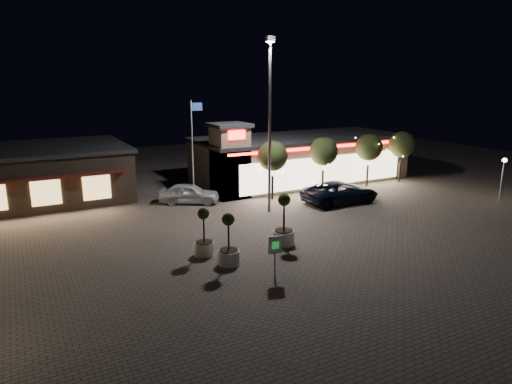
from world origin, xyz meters
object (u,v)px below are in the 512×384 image
white_sedan (189,193)px  planter_mid (229,249)px  planter_left (204,241)px  valet_sign (275,248)px  pickup_truck (340,192)px

white_sedan → planter_mid: bearing=-161.9°
planter_left → valet_sign: (2.06, -4.25, 0.62)m
planter_left → planter_mid: bearing=-69.6°
pickup_truck → planter_left: bearing=112.0°
pickup_truck → planter_mid: (-12.94, -7.06, -0.00)m
pickup_truck → planter_left: planter_left is taller
white_sedan → valet_sign: size_ratio=2.23×
white_sedan → planter_mid: (-2.36, -12.57, 0.08)m
planter_mid → valet_sign: (1.39, -2.45, 0.59)m
white_sedan → planter_left: size_ratio=1.70×
pickup_truck → planter_left: size_ratio=2.29×
planter_left → white_sedan: bearing=74.3°
white_sedan → planter_mid: 12.79m
white_sedan → planter_left: planter_left is taller
white_sedan → valet_sign: bearing=-155.0°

